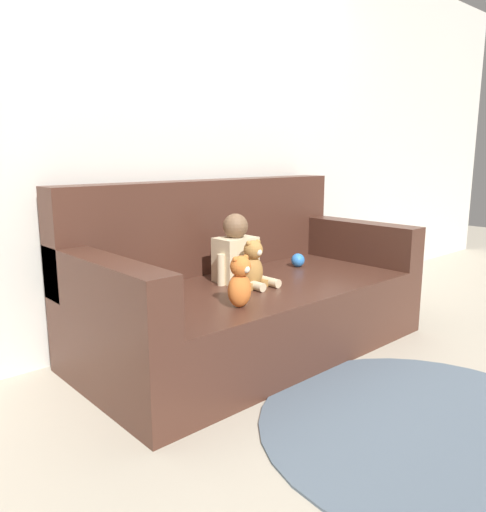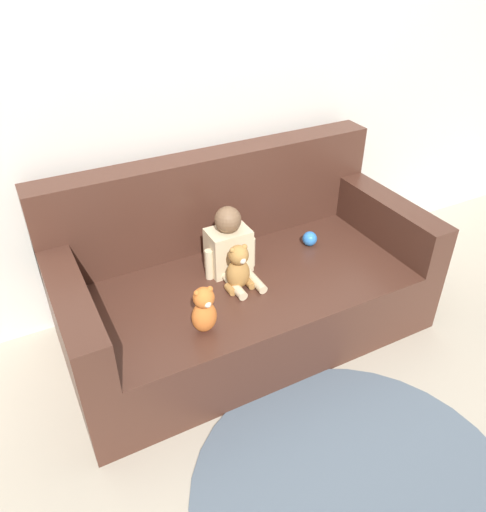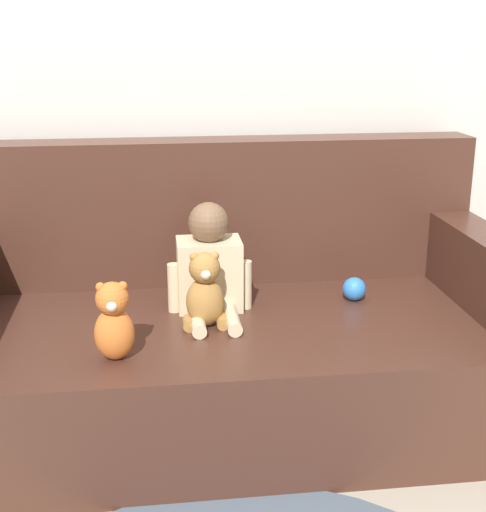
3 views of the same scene
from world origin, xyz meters
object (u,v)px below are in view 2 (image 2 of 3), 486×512
(teddy_bear_brown, at_px, (238,269))
(plush_toy_side, at_px, (204,310))
(couch, at_px, (240,280))
(toy_ball, at_px, (310,239))
(person_baby, at_px, (230,247))

(teddy_bear_brown, distance_m, plush_toy_side, 0.36)
(couch, xyz_separation_m, plush_toy_side, (-0.38, -0.37, 0.21))
(teddy_bear_brown, xyz_separation_m, toy_ball, (0.56, 0.17, -0.08))
(couch, bearing_deg, person_baby, 178.43)
(person_baby, distance_m, toy_ball, 0.54)
(teddy_bear_brown, relative_size, plush_toy_side, 1.05)
(teddy_bear_brown, bearing_deg, toy_ball, 17.15)
(person_baby, relative_size, teddy_bear_brown, 1.47)
(person_baby, height_order, plush_toy_side, person_baby)
(couch, relative_size, teddy_bear_brown, 7.60)
(plush_toy_side, height_order, toy_ball, plush_toy_side)
(person_baby, bearing_deg, couch, -1.57)
(couch, distance_m, teddy_bear_brown, 0.27)
(couch, distance_m, plush_toy_side, 0.57)
(person_baby, bearing_deg, plush_toy_side, -130.11)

